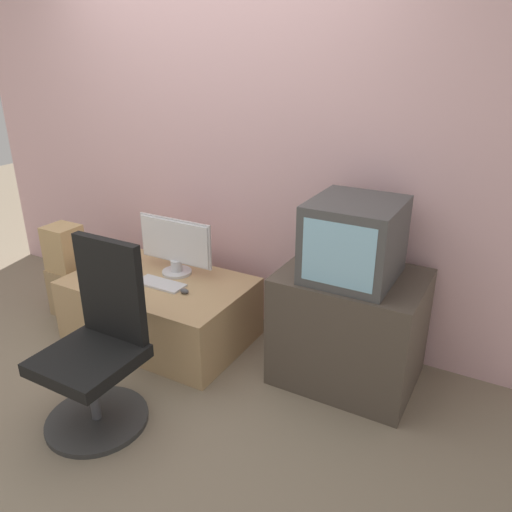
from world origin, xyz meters
TOP-DOWN VIEW (x-y plane):
  - ground_plane at (0.00, 0.00)m, footprint 12.00×12.00m
  - wall_back at (0.00, 1.32)m, footprint 4.40×0.05m
  - desk at (-0.13, 0.77)m, footprint 1.20×0.75m
  - side_stand at (1.14, 0.94)m, footprint 0.80×0.61m
  - main_monitor at (-0.09, 0.92)m, footprint 0.57×0.20m
  - keyboard at (-0.07, 0.72)m, footprint 0.33×0.14m
  - mouse at (0.14, 0.69)m, footprint 0.06×0.04m
  - crt_tv at (1.14, 0.91)m, footprint 0.47×0.51m
  - office_chair at (0.13, -0.03)m, footprint 0.54×0.54m
  - cardboard_box_lower at (-0.93, 0.70)m, footprint 0.25×0.23m
  - cardboard_box_upper at (-0.93, 0.70)m, footprint 0.23×0.21m

SIDE VIEW (x-z plane):
  - ground_plane at x=0.00m, z-range 0.00..0.00m
  - cardboard_box_lower at x=-0.93m, z-range 0.00..0.36m
  - desk at x=-0.13m, z-range 0.00..0.42m
  - side_stand at x=1.14m, z-range 0.00..0.68m
  - office_chair at x=0.13m, z-range -0.09..0.89m
  - keyboard at x=-0.07m, z-range 0.42..0.44m
  - mouse at x=0.14m, z-range 0.42..0.46m
  - cardboard_box_upper at x=-0.93m, z-range 0.36..0.69m
  - main_monitor at x=-0.09m, z-range 0.43..0.82m
  - crt_tv at x=1.14m, z-range 0.68..1.12m
  - wall_back at x=0.00m, z-range 0.00..2.60m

